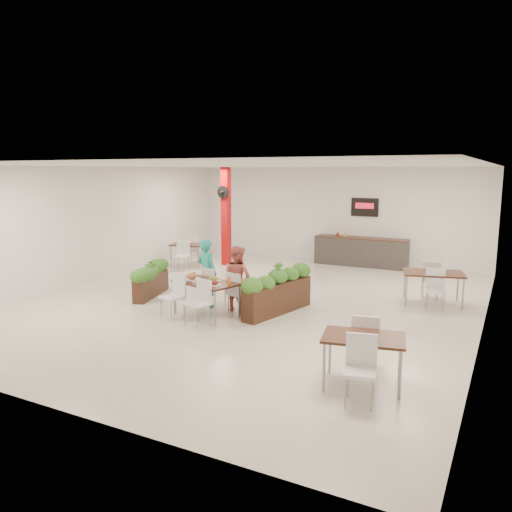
{
  "coord_description": "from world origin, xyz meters",
  "views": [
    {
      "loc": [
        5.4,
        -10.19,
        3.08
      ],
      "look_at": [
        0.06,
        0.06,
        1.1
      ],
      "focal_mm": 35.0,
      "sensor_mm": 36.0,
      "label": 1
    }
  ],
  "objects_px": {
    "planter_right": "(278,290)",
    "side_table_b": "(433,277)",
    "diner_woman": "(238,278)",
    "diner_man": "(207,273)",
    "red_column": "(226,215)",
    "side_table_c": "(363,345)",
    "main_table": "(206,287)",
    "side_table_a": "(188,248)",
    "service_counter": "(361,251)",
    "planter_left": "(151,277)"
  },
  "relations": [
    {
      "from": "planter_right",
      "to": "side_table_b",
      "type": "height_order",
      "value": "planter_right"
    },
    {
      "from": "side_table_b",
      "to": "diner_woman",
      "type": "bearing_deg",
      "value": -158.85
    },
    {
      "from": "diner_man",
      "to": "side_table_b",
      "type": "bearing_deg",
      "value": -134.65
    },
    {
      "from": "red_column",
      "to": "side_table_c",
      "type": "height_order",
      "value": "red_column"
    },
    {
      "from": "main_table",
      "to": "side_table_a",
      "type": "distance_m",
      "value": 5.63
    },
    {
      "from": "red_column",
      "to": "planter_right",
      "type": "relative_size",
      "value": 1.52
    },
    {
      "from": "red_column",
      "to": "side_table_a",
      "type": "xyz_separation_m",
      "value": [
        -0.89,
        -0.91,
        -1.02
      ]
    },
    {
      "from": "service_counter",
      "to": "side_table_a",
      "type": "distance_m",
      "value": 5.62
    },
    {
      "from": "service_counter",
      "to": "diner_woman",
      "type": "xyz_separation_m",
      "value": [
        -0.93,
        -6.49,
        0.24
      ]
    },
    {
      "from": "planter_right",
      "to": "side_table_a",
      "type": "height_order",
      "value": "planter_right"
    },
    {
      "from": "planter_right",
      "to": "side_table_c",
      "type": "height_order",
      "value": "planter_right"
    },
    {
      "from": "side_table_a",
      "to": "side_table_c",
      "type": "distance_m",
      "value": 9.82
    },
    {
      "from": "main_table",
      "to": "side_table_a",
      "type": "xyz_separation_m",
      "value": [
        -3.55,
        4.37,
        -0.02
      ]
    },
    {
      "from": "red_column",
      "to": "diner_woman",
      "type": "relative_size",
      "value": 2.18
    },
    {
      "from": "main_table",
      "to": "planter_right",
      "type": "relative_size",
      "value": 0.89
    },
    {
      "from": "main_table",
      "to": "planter_left",
      "type": "height_order",
      "value": "main_table"
    },
    {
      "from": "planter_right",
      "to": "service_counter",
      "type": "bearing_deg",
      "value": 89.47
    },
    {
      "from": "diner_woman",
      "to": "side_table_b",
      "type": "xyz_separation_m",
      "value": [
        3.75,
        2.63,
        -0.09
      ]
    },
    {
      "from": "red_column",
      "to": "planter_right",
      "type": "distance_m",
      "value": 6.01
    },
    {
      "from": "diner_man",
      "to": "planter_right",
      "type": "height_order",
      "value": "diner_man"
    },
    {
      "from": "main_table",
      "to": "diner_woman",
      "type": "height_order",
      "value": "diner_woman"
    },
    {
      "from": "diner_woman",
      "to": "side_table_a",
      "type": "bearing_deg",
      "value": -27.94
    },
    {
      "from": "red_column",
      "to": "diner_woman",
      "type": "bearing_deg",
      "value": -56.48
    },
    {
      "from": "side_table_b",
      "to": "diner_man",
      "type": "bearing_deg",
      "value": -163.87
    },
    {
      "from": "side_table_b",
      "to": "side_table_c",
      "type": "distance_m",
      "value": 5.24
    },
    {
      "from": "diner_man",
      "to": "side_table_c",
      "type": "height_order",
      "value": "diner_man"
    },
    {
      "from": "planter_left",
      "to": "side_table_b",
      "type": "distance_m",
      "value": 6.77
    },
    {
      "from": "side_table_b",
      "to": "planter_right",
      "type": "bearing_deg",
      "value": -154.05
    },
    {
      "from": "planter_left",
      "to": "side_table_c",
      "type": "relative_size",
      "value": 1.0
    },
    {
      "from": "diner_man",
      "to": "side_table_c",
      "type": "distance_m",
      "value": 5.07
    },
    {
      "from": "diner_woman",
      "to": "side_table_b",
      "type": "bearing_deg",
      "value": -129.63
    },
    {
      "from": "planter_left",
      "to": "side_table_b",
      "type": "relative_size",
      "value": 1.0
    },
    {
      "from": "red_column",
      "to": "main_table",
      "type": "height_order",
      "value": "red_column"
    },
    {
      "from": "red_column",
      "to": "side_table_a",
      "type": "height_order",
      "value": "red_column"
    },
    {
      "from": "main_table",
      "to": "planter_right",
      "type": "distance_m",
      "value": 1.56
    },
    {
      "from": "planter_left",
      "to": "side_table_b",
      "type": "height_order",
      "value": "side_table_b"
    },
    {
      "from": "diner_woman",
      "to": "side_table_c",
      "type": "height_order",
      "value": "diner_woman"
    },
    {
      "from": "red_column",
      "to": "service_counter",
      "type": "height_order",
      "value": "red_column"
    },
    {
      "from": "planter_left",
      "to": "red_column",
      "type": "bearing_deg",
      "value": 96.55
    },
    {
      "from": "service_counter",
      "to": "red_column",
      "type": "bearing_deg",
      "value": -155.0
    },
    {
      "from": "planter_right",
      "to": "side_table_b",
      "type": "xyz_separation_m",
      "value": [
        2.87,
        2.4,
        0.12
      ]
    },
    {
      "from": "planter_left",
      "to": "planter_right",
      "type": "height_order",
      "value": "planter_right"
    },
    {
      "from": "planter_right",
      "to": "side_table_c",
      "type": "distance_m",
      "value": 3.9
    },
    {
      "from": "planter_right",
      "to": "diner_man",
      "type": "bearing_deg",
      "value": -172.14
    },
    {
      "from": "diner_man",
      "to": "diner_woman",
      "type": "distance_m",
      "value": 0.8
    },
    {
      "from": "planter_left",
      "to": "side_table_b",
      "type": "xyz_separation_m",
      "value": [
        6.3,
        2.48,
        0.15
      ]
    },
    {
      "from": "red_column",
      "to": "main_table",
      "type": "relative_size",
      "value": 1.7
    },
    {
      "from": "red_column",
      "to": "side_table_b",
      "type": "height_order",
      "value": "red_column"
    },
    {
      "from": "side_table_c",
      "to": "planter_right",
      "type": "bearing_deg",
      "value": 121.58
    },
    {
      "from": "side_table_a",
      "to": "planter_right",
      "type": "bearing_deg",
      "value": -50.25
    }
  ]
}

